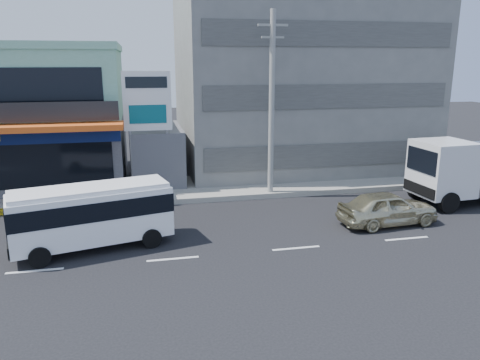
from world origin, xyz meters
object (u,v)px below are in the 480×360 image
minibus (92,212)px  sedan (388,208)px  billboard (148,108)px  satellite_dish (157,128)px  shop_building (22,118)px  utility_pole_near (272,104)px  concrete_building (297,67)px

minibus → sedan: size_ratio=1.40×
billboard → minibus: (-2.53, -7.43, -3.37)m
satellite_dish → billboard: size_ratio=0.22×
billboard → minibus: billboard is taller
billboard → sedan: billboard is taller
satellite_dish → shop_building: bearing=159.8°
shop_building → billboard: size_ratio=1.80×
billboard → utility_pole_near: (6.50, -1.80, 0.22)m
shop_building → utility_pole_near: bearing=-25.1°
satellite_dish → minibus: (-3.03, -9.23, -2.02)m
minibus → shop_building: bearing=112.2°
concrete_building → satellite_dish: (-10.00, -4.00, -3.42)m
sedan → satellite_dish: bearing=43.7°
satellite_dish → sedan: size_ratio=0.32×
shop_building → sedan: 21.98m
minibus → concrete_building: bearing=45.4°
shop_building → concrete_building: concrete_building is taller
shop_building → utility_pole_near: 15.50m
concrete_building → sedan: (0.08, -13.14, -6.21)m
billboard → satellite_dish: bearing=74.5°
utility_pole_near → concrete_building: bearing=62.2°
concrete_building → utility_pole_near: (-4.00, -7.60, -1.85)m
sedan → billboard: bearing=51.1°
concrete_building → satellite_dish: 11.30m
satellite_dish → concrete_building: bearing=21.8°
billboard → sedan: size_ratio=1.48×
shop_building → minibus: 13.38m
utility_pole_near → billboard: bearing=164.5°
shop_building → minibus: size_ratio=1.90×
minibus → sedan: (13.12, 0.10, -0.76)m
shop_building → satellite_dish: shop_building is taller
minibus → utility_pole_near: bearing=32.0°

